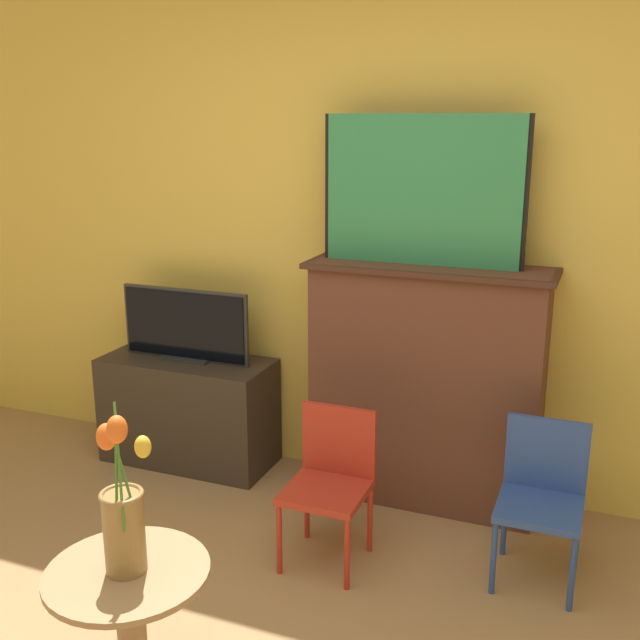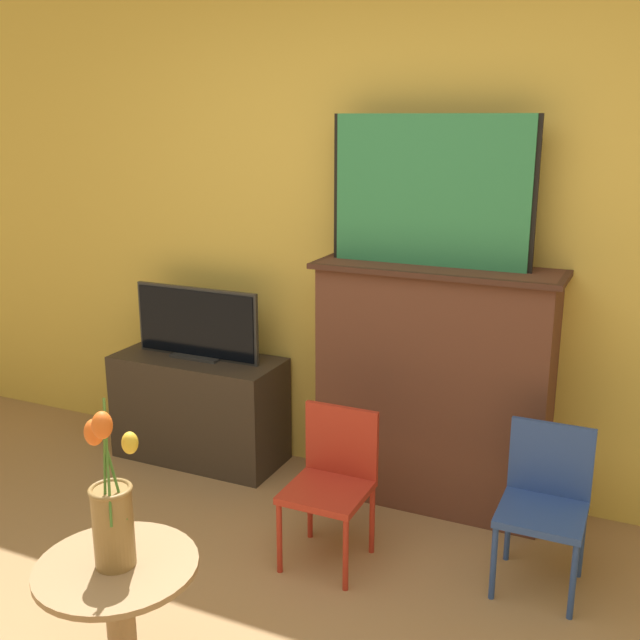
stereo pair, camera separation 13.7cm
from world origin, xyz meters
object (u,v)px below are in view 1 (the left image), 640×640
object	(u,v)px
tv_monitor	(185,326)
chair_blue	(542,491)
painting	(422,191)
chair_red	(331,476)
vase_tulips	(123,518)

from	to	relation	value
tv_monitor	chair_blue	distance (m)	1.98
painting	tv_monitor	xyz separation A→B (m)	(-1.25, -0.06, -0.75)
chair_red	tv_monitor	bearing A→B (deg)	150.67
chair_blue	vase_tulips	xyz separation A→B (m)	(-1.06, -1.30, 0.35)
chair_blue	vase_tulips	size ratio (longest dim) A/B	1.20
chair_red	vase_tulips	distance (m)	1.19
chair_red	vase_tulips	bearing A→B (deg)	-100.98
tv_monitor	vase_tulips	distance (m)	1.90
tv_monitor	chair_blue	world-z (taller)	tv_monitor
vase_tulips	chair_red	bearing A→B (deg)	79.02
vase_tulips	chair_blue	bearing A→B (deg)	50.83
painting	chair_blue	world-z (taller)	painting
tv_monitor	chair_red	size ratio (longest dim) A/B	1.13
painting	chair_red	size ratio (longest dim) A/B	1.43
chair_red	chair_blue	size ratio (longest dim) A/B	1.00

